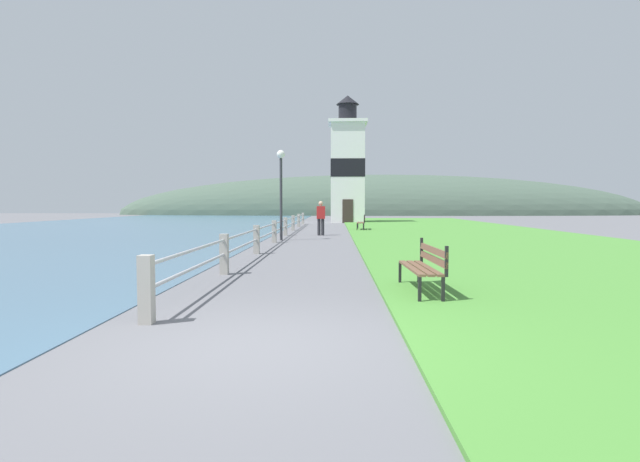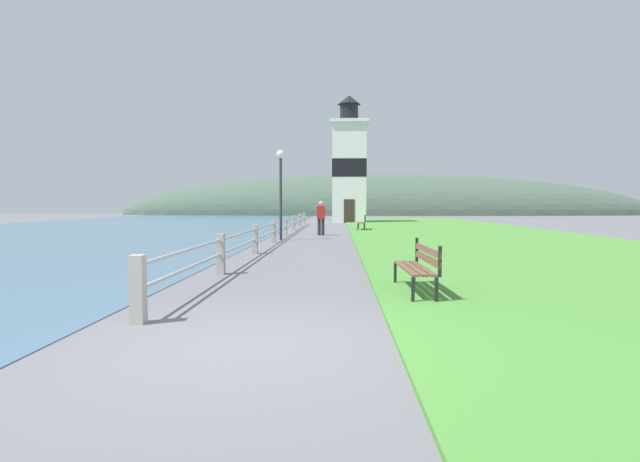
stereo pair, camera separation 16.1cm
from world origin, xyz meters
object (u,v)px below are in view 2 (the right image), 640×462
(park_bench_near, at_px, (419,264))
(lamp_post, at_px, (281,178))
(park_bench_midway, at_px, (363,221))
(lighthouse, at_px, (349,167))
(person_strolling, at_px, (321,217))

(park_bench_near, bearing_deg, lamp_post, -74.95)
(park_bench_midway, bearing_deg, lighthouse, -83.34)
(park_bench_near, bearing_deg, lighthouse, -90.97)
(lighthouse, relative_size, person_strolling, 6.26)
(person_strolling, bearing_deg, lighthouse, -8.80)
(park_bench_near, bearing_deg, park_bench_midway, -91.98)
(park_bench_midway, xyz_separation_m, lamp_post, (-4.03, -8.47, 2.20))
(park_bench_midway, distance_m, lighthouse, 13.87)
(park_bench_near, distance_m, person_strolling, 16.71)
(lighthouse, bearing_deg, park_bench_midway, -87.54)
(park_bench_near, bearing_deg, person_strolling, -83.88)
(park_bench_midway, xyz_separation_m, lighthouse, (-0.56, 13.17, 4.30))
(park_bench_near, xyz_separation_m, person_strolling, (-2.30, 16.55, 0.41))
(park_bench_midway, distance_m, lamp_post, 9.64)
(park_bench_near, height_order, lamp_post, lamp_post)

